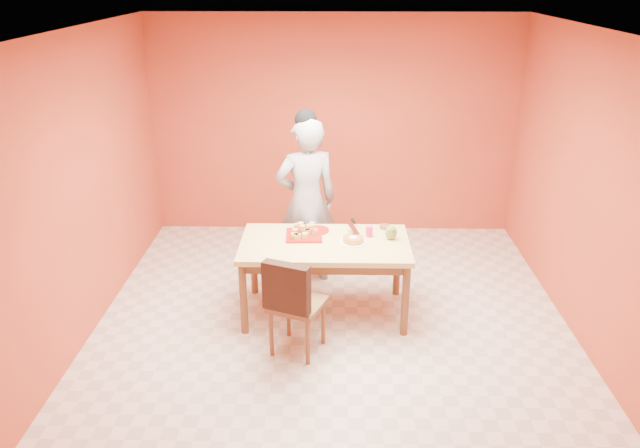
{
  "coord_description": "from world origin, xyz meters",
  "views": [
    {
      "loc": [
        -0.01,
        -5.07,
        3.16
      ],
      "look_at": [
        -0.12,
        0.3,
        0.95
      ],
      "focal_mm": 35.0,
      "sensor_mm": 36.0,
      "label": 1
    }
  ],
  "objects_px": {
    "dining_chair": "(297,303)",
    "sponge_cake": "(353,240)",
    "magenta_glass": "(369,232)",
    "person": "(306,202)",
    "dining_table": "(325,251)",
    "red_dinner_plate": "(317,230)",
    "checker_tin": "(385,227)",
    "pastry_platter": "(304,235)",
    "egg_ornament": "(391,233)"
  },
  "relations": [
    {
      "from": "dining_chair",
      "to": "checker_tin",
      "type": "height_order",
      "value": "dining_chair"
    },
    {
      "from": "person",
      "to": "checker_tin",
      "type": "bearing_deg",
      "value": 138.98
    },
    {
      "from": "pastry_platter",
      "to": "dining_chair",
      "type": "bearing_deg",
      "value": -91.83
    },
    {
      "from": "checker_tin",
      "to": "dining_table",
      "type": "bearing_deg",
      "value": -149.47
    },
    {
      "from": "red_dinner_plate",
      "to": "person",
      "type": "bearing_deg",
      "value": 105.21
    },
    {
      "from": "egg_ornament",
      "to": "checker_tin",
      "type": "height_order",
      "value": "egg_ornament"
    },
    {
      "from": "dining_chair",
      "to": "pastry_platter",
      "type": "distance_m",
      "value": 0.86
    },
    {
      "from": "person",
      "to": "red_dinner_plate",
      "type": "xyz_separation_m",
      "value": [
        0.12,
        -0.45,
        -0.13
      ]
    },
    {
      "from": "person",
      "to": "magenta_glass",
      "type": "distance_m",
      "value": 0.86
    },
    {
      "from": "checker_tin",
      "to": "egg_ornament",
      "type": "bearing_deg",
      "value": -82.83
    },
    {
      "from": "person",
      "to": "sponge_cake",
      "type": "xyz_separation_m",
      "value": [
        0.47,
        -0.73,
        -0.1
      ]
    },
    {
      "from": "person",
      "to": "checker_tin",
      "type": "xyz_separation_m",
      "value": [
        0.8,
        -0.37,
        -0.12
      ]
    },
    {
      "from": "magenta_glass",
      "to": "person",
      "type": "bearing_deg",
      "value": 137.66
    },
    {
      "from": "dining_chair",
      "to": "magenta_glass",
      "type": "bearing_deg",
      "value": 73.13
    },
    {
      "from": "person",
      "to": "magenta_glass",
      "type": "bearing_deg",
      "value": 121.49
    },
    {
      "from": "sponge_cake",
      "to": "checker_tin",
      "type": "height_order",
      "value": "sponge_cake"
    },
    {
      "from": "dining_table",
      "to": "sponge_cake",
      "type": "bearing_deg",
      "value": -3.19
    },
    {
      "from": "dining_table",
      "to": "checker_tin",
      "type": "distance_m",
      "value": 0.7
    },
    {
      "from": "red_dinner_plate",
      "to": "checker_tin",
      "type": "relative_size",
      "value": 2.22
    },
    {
      "from": "dining_chair",
      "to": "person",
      "type": "xyz_separation_m",
      "value": [
        0.03,
        1.4,
        0.41
      ]
    },
    {
      "from": "dining_table",
      "to": "checker_tin",
      "type": "bearing_deg",
      "value": 30.53
    },
    {
      "from": "person",
      "to": "pastry_platter",
      "type": "distance_m",
      "value": 0.6
    },
    {
      "from": "person",
      "to": "egg_ornament",
      "type": "distance_m",
      "value": 1.05
    },
    {
      "from": "pastry_platter",
      "to": "checker_tin",
      "type": "bearing_deg",
      "value": 15.27
    },
    {
      "from": "egg_ornament",
      "to": "magenta_glass",
      "type": "bearing_deg",
      "value": 161.94
    },
    {
      "from": "pastry_platter",
      "to": "red_dinner_plate",
      "type": "bearing_deg",
      "value": 47.94
    },
    {
      "from": "checker_tin",
      "to": "pastry_platter",
      "type": "bearing_deg",
      "value": -164.73
    },
    {
      "from": "sponge_cake",
      "to": "egg_ornament",
      "type": "height_order",
      "value": "egg_ornament"
    },
    {
      "from": "checker_tin",
      "to": "sponge_cake",
      "type": "bearing_deg",
      "value": -131.8
    },
    {
      "from": "red_dinner_plate",
      "to": "magenta_glass",
      "type": "relative_size",
      "value": 2.41
    },
    {
      "from": "pastry_platter",
      "to": "egg_ornament",
      "type": "bearing_deg",
      "value": -3.98
    },
    {
      "from": "person",
      "to": "checker_tin",
      "type": "relative_size",
      "value": 16.89
    },
    {
      "from": "dining_table",
      "to": "magenta_glass",
      "type": "bearing_deg",
      "value": 18.89
    },
    {
      "from": "dining_table",
      "to": "sponge_cake",
      "type": "height_order",
      "value": "sponge_cake"
    },
    {
      "from": "dining_chair",
      "to": "red_dinner_plate",
      "type": "xyz_separation_m",
      "value": [
        0.15,
        0.95,
        0.28
      ]
    },
    {
      "from": "dining_table",
      "to": "dining_chair",
      "type": "bearing_deg",
      "value": -108.69
    },
    {
      "from": "sponge_cake",
      "to": "dining_chair",
      "type": "bearing_deg",
      "value": -126.82
    },
    {
      "from": "person",
      "to": "pastry_platter",
      "type": "xyz_separation_m",
      "value": [
        0.0,
        -0.59,
        -0.13
      ]
    },
    {
      "from": "pastry_platter",
      "to": "red_dinner_plate",
      "type": "distance_m",
      "value": 0.18
    },
    {
      "from": "dining_chair",
      "to": "magenta_glass",
      "type": "height_order",
      "value": "dining_chair"
    },
    {
      "from": "dining_chair",
      "to": "sponge_cake",
      "type": "bearing_deg",
      "value": 74.79
    },
    {
      "from": "checker_tin",
      "to": "dining_chair",
      "type": "bearing_deg",
      "value": -128.67
    },
    {
      "from": "egg_ornament",
      "to": "pastry_platter",
      "type": "bearing_deg",
      "value": 177.28
    },
    {
      "from": "person",
      "to": "egg_ornament",
      "type": "height_order",
      "value": "person"
    },
    {
      "from": "pastry_platter",
      "to": "magenta_glass",
      "type": "xyz_separation_m",
      "value": [
        0.63,
        0.01,
        0.04
      ]
    },
    {
      "from": "sponge_cake",
      "to": "checker_tin",
      "type": "distance_m",
      "value": 0.49
    },
    {
      "from": "pastry_platter",
      "to": "red_dinner_plate",
      "type": "height_order",
      "value": "pastry_platter"
    },
    {
      "from": "magenta_glass",
      "to": "checker_tin",
      "type": "distance_m",
      "value": 0.27
    },
    {
      "from": "dining_chair",
      "to": "egg_ornament",
      "type": "xyz_separation_m",
      "value": [
        0.86,
        0.75,
        0.35
      ]
    },
    {
      "from": "dining_table",
      "to": "red_dinner_plate",
      "type": "distance_m",
      "value": 0.3
    }
  ]
}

